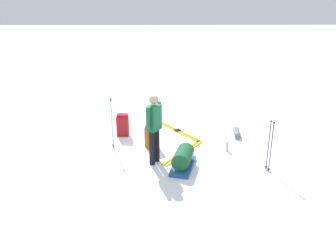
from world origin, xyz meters
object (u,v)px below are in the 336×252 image
Objects in this scene: ski_poles_planted_far at (112,121)px; thermos_bottle at (227,146)px; ski_pair_far at (178,131)px; sleeping_mat_rolled at (237,133)px; ski_pair_near at (184,152)px; backpack_large_dark at (152,137)px; backpack_bright at (123,125)px; skier_standing at (154,126)px; ski_poles_planted_near at (270,143)px; gear_sled at (183,159)px.

ski_poles_planted_far reaches higher than thermos_bottle.
sleeping_mat_rolled is (-0.39, -1.69, 0.08)m from ski_pair_far.
ski_pair_near is 2.82× the size of sleeping_mat_rolled.
backpack_large_dark is 1.20m from backpack_bright.
sleeping_mat_rolled is (1.65, -2.34, -0.86)m from skier_standing.
backpack_large_dark is 2.38× the size of thermos_bottle.
ski_pair_near is at bearing -125.28° from backpack_bright.
ski_poles_planted_far reaches higher than ski_pair_near.
skier_standing is 2.75× the size of backpack_large_dark.
ski_poles_planted_near is at bearing -172.53° from sleeping_mat_rolled.
ski_pair_near is 2.51× the size of backpack_large_dark.
ski_pair_near is 2.22m from ski_poles_planted_near.
sleeping_mat_rolled is (0.77, -2.42, -0.21)m from backpack_large_dark.
ski_pair_far is 1.27× the size of ski_poles_planted_far.
skier_standing is 2.62× the size of backpack_bright.
sleeping_mat_rolled is at bearing -91.31° from backpack_bright.
ski_poles_planted_near is (-2.49, -1.96, 0.67)m from ski_pair_far.
gear_sled is (-1.18, -1.78, -0.53)m from ski_poles_planted_far.
ski_poles_planted_near is at bearing -109.88° from ski_poles_planted_far.
sleeping_mat_rolled is at bearing -72.44° from backpack_large_dark.
gear_sled is (-0.28, -0.67, -0.73)m from skier_standing.
thermos_bottle is (-0.27, -2.98, -0.62)m from ski_poles_planted_far.
backpack_bright is 3.02m from thermos_bottle.
skier_standing reaches higher than backpack_large_dark.
sleeping_mat_rolled is 1.13m from thermos_bottle.
skier_standing is 1.40× the size of ski_poles_planted_near.
backpack_large_dark is 3.03m from ski_poles_planted_near.
ski_poles_planted_near is 2.21× the size of sleeping_mat_rolled.
skier_standing reaches higher than gear_sled.
ski_poles_planted_near is (-2.18, -3.55, 0.36)m from backpack_bright.
ski_poles_planted_near reaches higher than thermos_bottle.
ski_poles_planted_near is at bearing -117.88° from ski_pair_near.
ski_poles_planted_near is 0.90× the size of ski_poles_planted_far.
ski_pair_far is 1.73m from sleeping_mat_rolled.
ski_pair_near is at bearing -53.76° from skier_standing.
skier_standing is at bearing -151.45° from backpack_bright.
ski_pair_far is 1.87m from thermos_bottle.
ski_pair_far is 3.13× the size of sleeping_mat_rolled.
thermos_bottle is at bearing -139.12° from ski_pair_far.
ski_poles_planted_near is at bearing -116.36° from backpack_large_dark.
backpack_large_dark is at bearing -90.56° from ski_poles_planted_far.
backpack_bright is at bearing 54.72° from ski_pair_near.
backpack_bright reaches higher than gear_sled.
backpack_bright is 3.28m from sleeping_mat_rolled.
backpack_bright is at bearing 68.63° from thermos_bottle.
thermos_bottle is at bearing -52.79° from gear_sled.
ski_poles_planted_far reaches higher than backpack_large_dark.
ski_pair_far is at bearing 40.88° from thermos_bottle.
backpack_large_dark reaches higher than sleeping_mat_rolled.
gear_sled is 2.04× the size of sleeping_mat_rolled.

